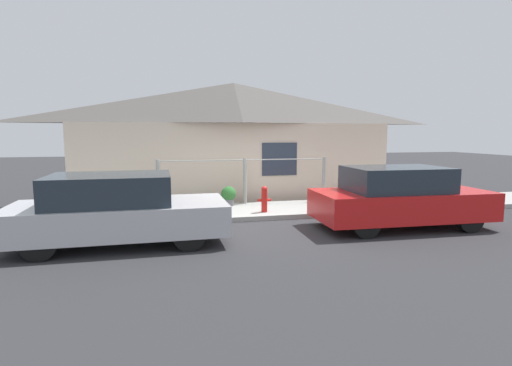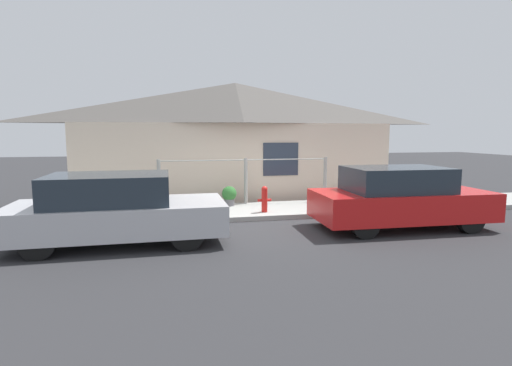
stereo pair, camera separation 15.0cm
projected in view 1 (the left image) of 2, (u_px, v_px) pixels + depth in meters
ground_plane at (260, 221)px, 9.67m from camera, size 60.00×60.00×0.00m
sidewalk at (251, 211)px, 10.62m from camera, size 24.00×1.98×0.12m
house at (234, 109)px, 12.69m from camera, size 10.09×2.23×3.71m
fence at (245, 179)px, 11.33m from camera, size 4.90×0.10×1.30m
car_left at (117, 210)px, 7.59m from camera, size 4.02×1.76×1.35m
car_right at (400, 198)px, 8.95m from camera, size 3.93×1.76×1.38m
fire_hydrant at (264, 198)px, 10.14m from camera, size 0.35×0.16×0.67m
potted_plant_near_hydrant at (229, 195)px, 11.03m from camera, size 0.41×0.41×0.54m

